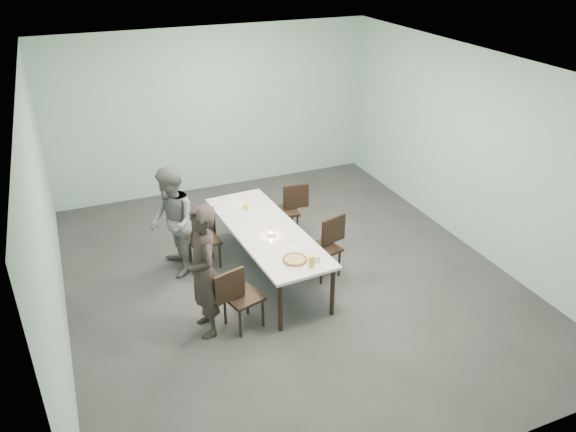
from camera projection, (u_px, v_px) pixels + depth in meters
name	position (u px, v px, depth m)	size (l,w,h in m)	color
ground	(288.00, 277.00, 8.10)	(7.00, 7.00, 0.00)	#333335
room_shell	(288.00, 144.00, 7.17)	(6.02, 7.02, 3.01)	#A1CBC4
table	(266.00, 233.00, 7.83)	(1.06, 2.65, 0.75)	white
chair_near_left	(238.00, 294.00, 6.85)	(0.65, 0.52, 0.87)	black
chair_far_left	(198.00, 237.00, 8.12)	(0.63, 0.45, 0.87)	black
chair_near_right	(327.00, 243.00, 7.98)	(0.65, 0.52, 0.87)	black
chair_far_right	(289.00, 207.00, 9.00)	(0.64, 0.47, 0.87)	black
diner_near	(204.00, 272.00, 6.66)	(0.62, 0.41, 1.71)	black
diner_far	(172.00, 222.00, 7.87)	(0.78, 0.61, 1.61)	slate
pizza	(295.00, 260.00, 7.06)	(0.34, 0.34, 0.04)	white
side_plate	(294.00, 247.00, 7.38)	(0.18, 0.18, 0.01)	white
beer_glass	(312.00, 262.00, 6.91)	(0.08, 0.08, 0.15)	gold
water_tumbler	(317.00, 259.00, 7.03)	(0.08, 0.08, 0.09)	silver
tealight	(271.00, 234.00, 7.64)	(0.06, 0.06, 0.05)	silver
amber_tumbler	(246.00, 207.00, 8.33)	(0.07, 0.07, 0.08)	gold
menu	(237.00, 205.00, 8.48)	(0.30, 0.22, 0.01)	silver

